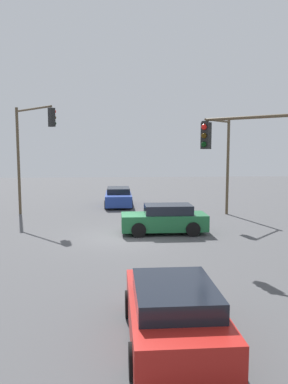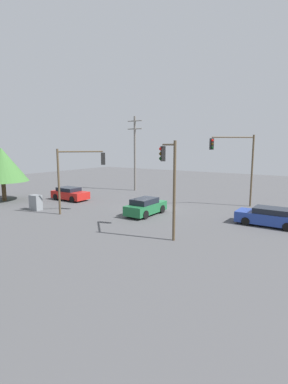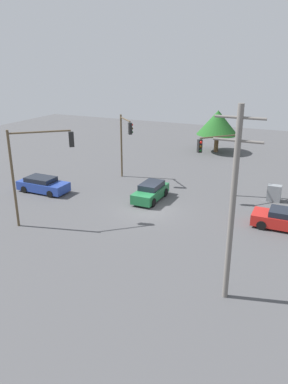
{
  "view_description": "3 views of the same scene",
  "coord_description": "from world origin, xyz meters",
  "px_view_note": "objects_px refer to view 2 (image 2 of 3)",
  "views": [
    {
      "loc": [
        -17.8,
        0.53,
        4.21
      ],
      "look_at": [
        0.1,
        -0.83,
        2.18
      ],
      "focal_mm": 35.0,
      "sensor_mm": 36.0,
      "label": 1
    },
    {
      "loc": [
        14.64,
        -22.88,
        5.97
      ],
      "look_at": [
        -1.16,
        0.57,
        1.5
      ],
      "focal_mm": 28.0,
      "sensor_mm": 36.0,
      "label": 2
    },
    {
      "loc": [
        -11.29,
        25.27,
        11.41
      ],
      "look_at": [
        0.6,
        -0.36,
        1.21
      ],
      "focal_mm": 35.0,
      "sensor_mm": 36.0,
      "label": 3
    }
  ],
  "objects_px": {
    "traffic_signal_aux": "(169,172)",
    "electrical_cabinet": "(36,203)",
    "sedan_green": "(146,207)",
    "traffic_signal_main": "(78,169)",
    "traffic_signal_cross": "(237,158)",
    "sedan_red": "(70,194)",
    "sedan_blue": "(269,217)"
  },
  "relations": [
    {
      "from": "sedan_red",
      "to": "traffic_signal_cross",
      "type": "height_order",
      "value": "traffic_signal_cross"
    },
    {
      "from": "electrical_cabinet",
      "to": "sedan_red",
      "type": "bearing_deg",
      "value": 103.32
    },
    {
      "from": "traffic_signal_aux",
      "to": "electrical_cabinet",
      "type": "bearing_deg",
      "value": 45.33
    },
    {
      "from": "traffic_signal_cross",
      "to": "electrical_cabinet",
      "type": "distance_m",
      "value": 19.33
    },
    {
      "from": "electrical_cabinet",
      "to": "traffic_signal_cross",
      "type": "bearing_deg",
      "value": 38.49
    },
    {
      "from": "traffic_signal_cross",
      "to": "sedan_red",
      "type": "bearing_deg",
      "value": -19.2
    },
    {
      "from": "traffic_signal_aux",
      "to": "electrical_cabinet",
      "type": "height_order",
      "value": "traffic_signal_aux"
    },
    {
      "from": "sedan_green",
      "to": "sedan_red",
      "type": "distance_m",
      "value": 10.82
    },
    {
      "from": "traffic_signal_aux",
      "to": "traffic_signal_cross",
      "type": "bearing_deg",
      "value": -48.84
    },
    {
      "from": "sedan_red",
      "to": "sedan_blue",
      "type": "bearing_deg",
      "value": 92.92
    },
    {
      "from": "sedan_blue",
      "to": "sedan_red",
      "type": "xyz_separation_m",
      "value": [
        -20.32,
        -1.04,
        0.01
      ]
    },
    {
      "from": "traffic_signal_main",
      "to": "electrical_cabinet",
      "type": "height_order",
      "value": "traffic_signal_main"
    },
    {
      "from": "sedan_blue",
      "to": "electrical_cabinet",
      "type": "height_order",
      "value": "electrical_cabinet"
    },
    {
      "from": "traffic_signal_aux",
      "to": "sedan_red",
      "type": "bearing_deg",
      "value": 26.17
    },
    {
      "from": "sedan_blue",
      "to": "traffic_signal_aux",
      "type": "height_order",
      "value": "traffic_signal_aux"
    },
    {
      "from": "sedan_green",
      "to": "traffic_signal_cross",
      "type": "xyz_separation_m",
      "value": [
        5.29,
        7.71,
        4.02
      ]
    },
    {
      "from": "traffic_signal_aux",
      "to": "electrical_cabinet",
      "type": "relative_size",
      "value": 4.46
    },
    {
      "from": "sedan_blue",
      "to": "sedan_red",
      "type": "relative_size",
      "value": 1.11
    },
    {
      "from": "traffic_signal_cross",
      "to": "traffic_signal_aux",
      "type": "xyz_separation_m",
      "value": [
        -0.8,
        -11.71,
        -0.52
      ]
    },
    {
      "from": "sedan_red",
      "to": "traffic_signal_main",
      "type": "xyz_separation_m",
      "value": [
        5.56,
        -3.97,
        3.21
      ]
    },
    {
      "from": "electrical_cabinet",
      "to": "sedan_green",
      "type": "bearing_deg",
      "value": 23.12
    },
    {
      "from": "sedan_green",
      "to": "sedan_red",
      "type": "bearing_deg",
      "value": 173.49
    },
    {
      "from": "sedan_green",
      "to": "electrical_cabinet",
      "type": "height_order",
      "value": "sedan_green"
    },
    {
      "from": "sedan_green",
      "to": "traffic_signal_main",
      "type": "height_order",
      "value": "traffic_signal_main"
    },
    {
      "from": "sedan_blue",
      "to": "electrical_cabinet",
      "type": "relative_size",
      "value": 3.3
    },
    {
      "from": "traffic_signal_cross",
      "to": "electrical_cabinet",
      "type": "height_order",
      "value": "traffic_signal_cross"
    },
    {
      "from": "sedan_green",
      "to": "traffic_signal_cross",
      "type": "distance_m",
      "value": 10.18
    },
    {
      "from": "sedan_blue",
      "to": "traffic_signal_cross",
      "type": "height_order",
      "value": "traffic_signal_cross"
    },
    {
      "from": "electrical_cabinet",
      "to": "sedan_blue",
      "type": "bearing_deg",
      "value": 18.34
    },
    {
      "from": "sedan_blue",
      "to": "traffic_signal_cross",
      "type": "xyz_separation_m",
      "value": [
        -4.27,
        5.44,
        4.07
      ]
    },
    {
      "from": "traffic_signal_aux",
      "to": "sedan_blue",
      "type": "bearing_deg",
      "value": -83.94
    },
    {
      "from": "traffic_signal_cross",
      "to": "traffic_signal_aux",
      "type": "relative_size",
      "value": 1.11
    }
  ]
}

